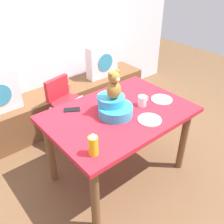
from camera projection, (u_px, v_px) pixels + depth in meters
ground_plane at (118, 172)px, 2.63m from camera, size 8.00×8.00×0.00m
back_wall at (35, 17)px, 2.87m from camera, size 4.40×0.10×2.60m
window_bench at (58, 107)px, 3.28m from camera, size 2.60×0.44×0.46m
pillow_floral_right at (102, 61)px, 3.41m from camera, size 0.44×0.15×0.44m
book_stack at (61, 87)px, 3.17m from camera, size 0.20×0.14×0.07m
dining_table at (119, 122)px, 2.29m from camera, size 1.28×0.88×0.74m
highchair at (66, 104)px, 2.78m from camera, size 0.39×0.50×0.79m
infant_seat_teal at (114, 107)px, 2.17m from camera, size 0.30×0.33×0.16m
teddy_bear at (114, 85)px, 2.06m from camera, size 0.13×0.12×0.25m
ketchup_bottle at (93, 144)px, 1.73m from camera, size 0.07×0.07×0.18m
coffee_mug at (142, 101)px, 2.30m from camera, size 0.12×0.08×0.09m
dinner_plate_near at (150, 120)px, 2.12m from camera, size 0.20×0.20×0.01m
dinner_plate_far at (162, 100)px, 2.41m from camera, size 0.20×0.20×0.01m
cell_phone at (72, 110)px, 2.26m from camera, size 0.16×0.14×0.01m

